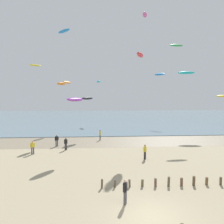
{
  "coord_description": "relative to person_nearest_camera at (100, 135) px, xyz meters",
  "views": [
    {
      "loc": [
        -3.11,
        -11.62,
        7.17
      ],
      "look_at": [
        -1.64,
        11.17,
        5.51
      ],
      "focal_mm": 32.67,
      "sensor_mm": 36.0,
      "label": 1
    }
  ],
  "objects": [
    {
      "name": "person_mid_beach",
      "position": [
        -8.54,
        -7.82,
        0.0
      ],
      "size": [
        0.48,
        0.39,
        1.71
      ],
      "color": "#4C4C56",
      "rests_on": "ground"
    },
    {
      "name": "ground_plane",
      "position": [
        2.94,
        -22.01,
        -0.92
      ],
      "size": [
        160.0,
        160.0,
        0.0
      ],
      "primitive_type": "plane",
      "color": "tan"
    },
    {
      "name": "kite_aloft_0",
      "position": [
        24.32,
        4.94,
        6.48
      ],
      "size": [
        2.78,
        2.2,
        0.55
      ],
      "primitive_type": "ellipsoid",
      "rotation": [
        -0.14,
        0.0,
        2.59
      ],
      "color": "yellow"
    },
    {
      "name": "kite_aloft_5",
      "position": [
        14.29,
        4.28,
        15.91
      ],
      "size": [
        2.7,
        1.18,
        0.69
      ],
      "primitive_type": "ellipsoid",
      "rotation": [
        0.36,
        0.0,
        0.1
      ],
      "color": "green"
    },
    {
      "name": "groyne_near",
      "position": [
        5.45,
        -17.99,
        -0.58
      ],
      "size": [
        9.89,
        0.34,
        0.79
      ],
      "color": "brown",
      "rests_on": "ground"
    },
    {
      "name": "kite_aloft_11",
      "position": [
        -14.25,
        13.18,
        13.32
      ],
      "size": [
        2.72,
        2.07,
        0.63
      ],
      "primitive_type": "ellipsoid",
      "rotation": [
        -0.28,
        0.0,
        3.65
      ],
      "color": "yellow"
    },
    {
      "name": "person_right_flank",
      "position": [
        -6.35,
        -3.83,
        0.0
      ],
      "size": [
        0.5,
        0.38,
        1.71
      ],
      "color": "#4C4C56",
      "rests_on": "ground"
    },
    {
      "name": "kite_aloft_12",
      "position": [
        15.83,
        19.37,
        12.26
      ],
      "size": [
        2.98,
        3.11,
        0.92
      ],
      "primitive_type": "ellipsoid",
      "rotation": [
        -0.48,
        0.0,
        2.31
      ],
      "color": "#2384D1"
    },
    {
      "name": "kite_aloft_9",
      "position": [
        -6.74,
        6.55,
        18.8
      ],
      "size": [
        3.23,
        3.3,
        0.85
      ],
      "primitive_type": "ellipsoid",
      "rotation": [
        -0.31,
        0.0,
        2.33
      ],
      "color": "#2384D1"
    },
    {
      "name": "person_left_flank",
      "position": [
        -4.68,
        -6.05,
        0.0
      ],
      "size": [
        0.4,
        0.46,
        1.71
      ],
      "color": "#383842",
      "rests_on": "ground"
    },
    {
      "name": "kite_aloft_10",
      "position": [
        -0.22,
        22.34,
        10.49
      ],
      "size": [
        1.51,
        3.12,
        0.55
      ],
      "primitive_type": "ellipsoid",
      "rotation": [
        -0.07,
        0.0,
        1.75
      ],
      "color": "#19B2B7"
    },
    {
      "name": "kite_aloft_6",
      "position": [
        5.8,
        -4.01,
        12.36
      ],
      "size": [
        1.78,
        3.13,
        0.77
      ],
      "primitive_type": "ellipsoid",
      "rotation": [
        -0.36,
        0.0,
        4.45
      ],
      "color": "red"
    },
    {
      "name": "kite_aloft_8",
      "position": [
        -2.21,
        2.59,
        6.05
      ],
      "size": [
        2.52,
        2.99,
        0.61
      ],
      "primitive_type": "ellipsoid",
      "rotation": [
        0.16,
        0.0,
        4.1
      ],
      "color": "black"
    },
    {
      "name": "person_by_waterline",
      "position": [
        1.56,
        -20.49,
        0.0
      ],
      "size": [
        0.35,
        0.53,
        1.71
      ],
      "color": "#4C4C56",
      "rests_on": "ground"
    },
    {
      "name": "person_nearest_camera",
      "position": [
        0.0,
        0.0,
        0.0
      ],
      "size": [
        0.28,
        0.56,
        1.71
      ],
      "color": "#4C4C56",
      "rests_on": "ground"
    },
    {
      "name": "kite_aloft_4",
      "position": [
        7.91,
        2.62,
        20.62
      ],
      "size": [
        1.33,
        2.34,
        0.39
      ],
      "primitive_type": "ellipsoid",
      "rotation": [
        0.04,
        0.0,
        1.28
      ],
      "color": "#E54C99"
    },
    {
      "name": "person_far_down_beach",
      "position": [
        5.12,
        -10.78,
        0.0
      ],
      "size": [
        0.4,
        0.47,
        1.71
      ],
      "color": "#232328",
      "rests_on": "ground"
    },
    {
      "name": "kite_aloft_3",
      "position": [
        -6.96,
        10.78,
        9.43
      ],
      "size": [
        2.1,
        3.03,
        0.79
      ],
      "primitive_type": "ellipsoid",
      "rotation": [
        0.41,
        0.0,
        1.15
      ],
      "color": "orange"
    },
    {
      "name": "kite_aloft_1",
      "position": [
        -3.08,
        -8.41,
        5.97
      ],
      "size": [
        2.34,
        2.95,
        0.57
      ],
      "primitive_type": "ellipsoid",
      "rotation": [
        -0.12,
        0.0,
        4.15
      ],
      "color": "purple"
    },
    {
      "name": "wet_sand_strip",
      "position": [
        2.94,
        -1.17,
        -0.91
      ],
      "size": [
        120.0,
        7.99,
        0.01
      ],
      "primitive_type": "cube",
      "color": "gray",
      "rests_on": "ground"
    },
    {
      "name": "kite_aloft_2",
      "position": [
        -6.34,
        0.73,
        8.47
      ],
      "size": [
        1.66,
        2.54,
        0.6
      ],
      "primitive_type": "ellipsoid",
      "rotation": [
        0.31,
        0.0,
        4.34
      ],
      "color": "orange"
    },
    {
      "name": "kite_aloft_7",
      "position": [
        17.22,
        6.35,
        11.12
      ],
      "size": [
        3.49,
        1.37,
        0.55
      ],
      "primitive_type": "ellipsoid",
      "rotation": [
        -0.0,
        0.0,
        6.2
      ],
      "color": "#19B2B7"
    },
    {
      "name": "sea",
      "position": [
        2.94,
        37.82,
        -0.87
      ],
      "size": [
        160.0,
        70.0,
        0.1
      ],
      "primitive_type": "cube",
      "color": "slate",
      "rests_on": "ground"
    }
  ]
}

